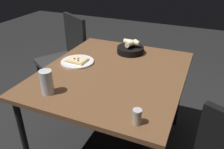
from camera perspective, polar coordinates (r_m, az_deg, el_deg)
ground at (r=2.08m, az=0.22°, el=-17.43°), size 8.00×8.00×0.00m
dining_table at (r=1.67m, az=0.26°, el=-0.95°), size 1.15×0.99×0.73m
pizza_plate at (r=1.79m, az=-8.60°, el=3.25°), size 0.25×0.25×0.04m
bread_basket at (r=1.94m, az=4.69°, el=6.41°), size 0.22×0.22×0.12m
beer_glass at (r=1.41m, az=-15.86°, el=-2.20°), size 0.08×0.08×0.15m
pepper_shaker at (r=1.15m, az=6.22°, el=-10.59°), size 0.05×0.05×0.08m
chair_far at (r=2.53m, az=-11.17°, el=5.15°), size 0.60×0.60×0.91m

